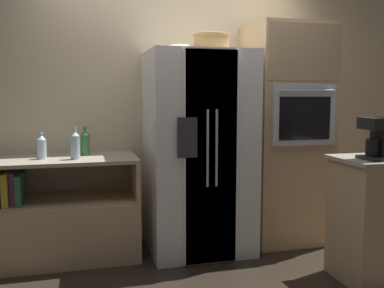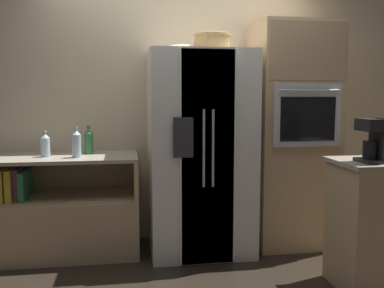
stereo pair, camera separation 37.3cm
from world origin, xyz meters
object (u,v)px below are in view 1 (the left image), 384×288
at_px(wicker_basket, 211,42).
at_px(bottle_short, 42,147).
at_px(refrigerator, 198,152).
at_px(bottle_wide, 85,142).
at_px(fruit_bowl, 180,48).
at_px(wall_oven, 285,134).
at_px(bottle_tall, 75,145).
at_px(coffee_maker, 377,137).

relative_size(wicker_basket, bottle_short, 1.44).
xyz_separation_m(refrigerator, bottle_wide, (-0.99, 0.19, 0.10)).
bearing_deg(fruit_bowl, refrigerator, -25.36).
xyz_separation_m(fruit_bowl, bottle_short, (-1.19, -0.01, -0.84)).
xyz_separation_m(wicker_basket, bottle_short, (-1.43, 0.13, -0.88)).
bearing_deg(refrigerator, wall_oven, 4.02).
xyz_separation_m(wicker_basket, bottle_tall, (-1.16, 0.04, -0.87)).
bearing_deg(wall_oven, bottle_wide, 176.06).
distance_m(bottle_wide, coffee_maker, 2.38).
height_order(wall_oven, coffee_maker, wall_oven).
xyz_separation_m(wall_oven, fruit_bowl, (-1.04, 0.01, 0.79)).
height_order(wall_oven, bottle_tall, wall_oven).
bearing_deg(bottle_short, refrigerator, -2.43).
relative_size(wall_oven, wicker_basket, 6.39).
distance_m(wall_oven, bottle_wide, 1.88).
distance_m(wicker_basket, fruit_bowl, 0.28).
xyz_separation_m(wall_oven, bottle_short, (-2.23, -0.01, -0.05)).
xyz_separation_m(refrigerator, bottle_short, (-1.34, 0.06, 0.09)).
xyz_separation_m(bottle_short, bottle_wide, (0.36, 0.13, 0.01)).
relative_size(refrigerator, fruit_bowl, 6.87).
bearing_deg(fruit_bowl, bottle_short, -179.37).
relative_size(wicker_basket, bottle_tall, 1.19).
distance_m(wall_oven, wicker_basket, 1.16).
distance_m(refrigerator, fruit_bowl, 0.94).
bearing_deg(coffee_maker, bottle_short, 155.31).
distance_m(refrigerator, wicker_basket, 0.98).
height_order(bottle_tall, bottle_wide, bottle_tall).
distance_m(bottle_short, bottle_wide, 0.38).
distance_m(bottle_tall, bottle_short, 0.29).
bearing_deg(wicker_basket, bottle_tall, 177.87).
bearing_deg(fruit_bowl, bottle_wide, 171.78).
distance_m(wicker_basket, bottle_tall, 1.45).
bearing_deg(coffee_maker, wicker_basket, 134.71).
xyz_separation_m(wall_oven, bottle_tall, (-1.96, -0.10, -0.03)).
xyz_separation_m(bottle_tall, bottle_short, (-0.27, 0.09, -0.02)).
distance_m(fruit_bowl, bottle_short, 1.46).
bearing_deg(refrigerator, wicker_basket, -39.77).
relative_size(refrigerator, coffee_maker, 5.90).
bearing_deg(bottle_wide, refrigerator, -10.98).
bearing_deg(wicker_basket, bottle_short, 174.69).
bearing_deg(bottle_short, bottle_tall, -18.31).
bearing_deg(bottle_tall, wall_oven, 2.78).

